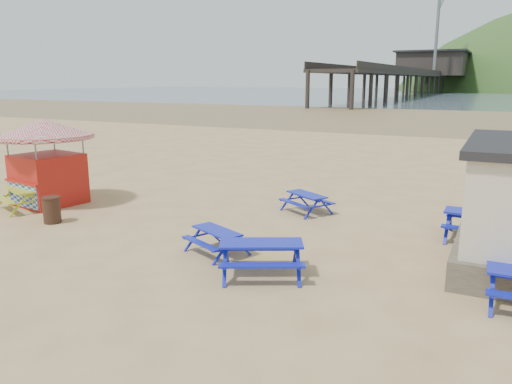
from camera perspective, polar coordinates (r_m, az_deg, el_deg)
The scene contains 11 objects.
ground at distance 15.62m, azimuth -4.18°, elevation -4.48°, with size 400.00×400.00×0.00m, color tan.
wet_sand at distance 68.41m, azimuth 20.18°, elevation 8.09°, with size 400.00×400.00×0.00m, color olive.
sea at distance 183.04m, azimuth 24.46°, elevation 10.16°, with size 400.00×400.00×0.00m, color #475966.
picnic_table_blue_b at distance 17.75m, azimuth 5.79°, elevation -1.27°, with size 2.05×1.95×0.68m.
picnic_table_blue_c at distance 15.91m, azimuth 24.36°, elevation -3.66°, with size 2.07×1.67×0.87m.
picnic_table_blue_d at distance 13.59m, azimuth -4.48°, elevation -5.67°, with size 1.95×1.80×0.66m.
picnic_table_blue_e at distance 12.07m, azimuth 0.61°, elevation -7.62°, with size 2.48×2.31×0.83m.
picnic_table_yellow at distance 19.95m, azimuth -25.15°, elevation -0.73°, with size 2.25×2.05×0.77m.
ice_cream_kiosk at distance 20.18m, azimuth -22.89°, elevation 4.36°, with size 4.15×4.15×3.22m.
litter_bin at distance 17.68m, azimuth -22.32°, elevation -1.88°, with size 0.60×0.60×0.88m.
pier at distance 192.77m, azimuth 19.27°, elevation 12.28°, with size 24.00×220.00×39.29m.
Camera 1 is at (7.65, -12.82, 4.61)m, focal length 35.00 mm.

